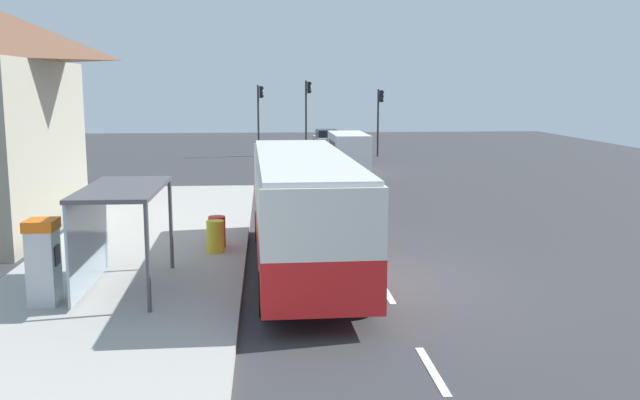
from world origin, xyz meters
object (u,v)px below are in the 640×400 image
object	(u,v)px
sedan_near	(340,150)
sedan_far	(326,138)
bus	(302,205)
bus_shelter	(110,211)
recycling_bin_red	(217,232)
recycling_bin_yellow	(215,237)
traffic_light_near_side	(380,112)
ticket_machine	(43,261)
traffic_light_median	(307,106)
white_van	(349,149)
traffic_light_far_side	(260,109)

from	to	relation	value
sedan_near	sedan_far	world-z (taller)	same
bus	bus_shelter	distance (m)	5.09
sedan_near	recycling_bin_red	world-z (taller)	sedan_near
bus	recycling_bin_yellow	distance (m)	3.23
bus	traffic_light_near_side	size ratio (longest dim) A/B	2.29
ticket_machine	traffic_light_median	world-z (taller)	traffic_light_median
traffic_light_near_side	traffic_light_median	bearing A→B (deg)	162.60
bus	white_van	world-z (taller)	bus
bus	recycling_bin_yellow	xyz separation A→B (m)	(-2.49, 1.68, -1.19)
sedan_far	ticket_machine	size ratio (longest dim) A/B	2.31
recycling_bin_yellow	sedan_near	bearing A→B (deg)	76.24
traffic_light_near_side	traffic_light_median	xyz separation A→B (m)	(-5.11, 1.60, 0.37)
recycling_bin_yellow	recycling_bin_red	bearing A→B (deg)	90.00
sedan_near	bus	bearing A→B (deg)	-98.09
sedan_near	sedan_far	bearing A→B (deg)	89.98
ticket_machine	recycling_bin_red	distance (m)	6.49
bus_shelter	white_van	bearing A→B (deg)	70.58
white_van	sedan_near	distance (m)	5.76
ticket_machine	traffic_light_near_side	world-z (taller)	traffic_light_near_side
recycling_bin_yellow	traffic_light_near_side	xyz separation A→B (m)	(9.70, 30.01, 2.56)
sedan_far	ticket_machine	bearing A→B (deg)	-103.33
traffic_light_median	bus_shelter	xyz separation A→B (m)	(-6.81, -35.23, -1.49)
recycling_bin_yellow	bus_shelter	distance (m)	4.49
traffic_light_far_side	sedan_far	bearing A→B (deg)	50.61
recycling_bin_red	bus_shelter	xyz separation A→B (m)	(-2.21, -4.33, 1.44)
ticket_machine	recycling_bin_red	bearing A→B (deg)	57.46
bus_shelter	ticket_machine	bearing A→B (deg)	-138.32
recycling_bin_red	traffic_light_median	xyz separation A→B (m)	(4.59, 30.91, 2.94)
traffic_light_far_side	traffic_light_median	world-z (taller)	traffic_light_median
sedan_near	recycling_bin_yellow	world-z (taller)	sedan_near
traffic_light_median	white_van	bearing A→B (deg)	-80.51
sedan_far	traffic_light_median	bearing A→B (deg)	-108.26
sedan_near	bus_shelter	world-z (taller)	bus_shelter
recycling_bin_yellow	recycling_bin_red	distance (m)	0.70
traffic_light_near_side	traffic_light_far_side	bearing A→B (deg)	174.69
bus	recycling_bin_yellow	size ratio (longest dim) A/B	11.65
recycling_bin_red	bus_shelter	distance (m)	5.07
sedan_far	bus_shelter	distance (m)	41.95
recycling_bin_red	traffic_light_far_side	world-z (taller)	traffic_light_far_side
recycling_bin_red	bus_shelter	world-z (taller)	bus_shelter
white_van	sedan_far	xyz separation A→B (m)	(0.10, 16.59, -0.55)
sedan_far	traffic_light_far_side	size ratio (longest dim) A/B	0.87
bus	white_van	xyz separation A→B (m)	(3.91, 22.48, -0.50)
white_van	recycling_bin_red	size ratio (longest dim) A/B	5.49
ticket_machine	recycling_bin_red	world-z (taller)	ticket_machine
recycling_bin_yellow	bus	bearing A→B (deg)	-34.03
white_van	bus_shelter	bearing A→B (deg)	-109.42
recycling_bin_red	sedan_far	bearing A→B (deg)	79.95
recycling_bin_yellow	traffic_light_median	size ratio (longest dim) A/B	0.17
white_van	recycling_bin_yellow	distance (m)	21.78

